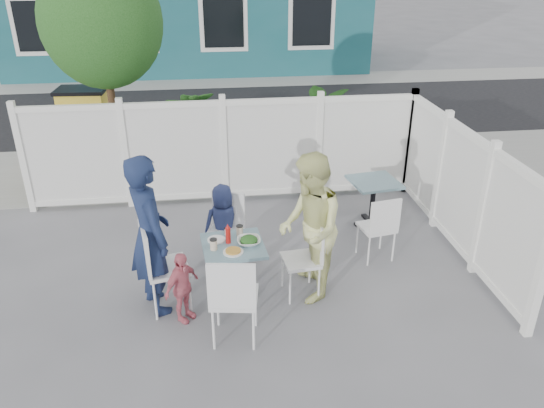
{
  "coord_description": "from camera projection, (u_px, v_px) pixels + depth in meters",
  "views": [
    {
      "loc": [
        -0.13,
        -5.15,
        3.58
      ],
      "look_at": [
        0.55,
        0.22,
        0.96
      ],
      "focal_mm": 35.0,
      "sensor_mm": 36.0,
      "label": 1
    }
  ],
  "objects": [
    {
      "name": "coffee_cup_b",
      "position": [
        240.0,
        231.0,
        5.87
      ],
      "size": [
        0.07,
        0.07,
        0.11
      ],
      "primitive_type": "cylinder",
      "color": "beige",
      "rests_on": "main_table"
    },
    {
      "name": "near_sidewalk",
      "position": [
        217.0,
        167.0,
        9.56
      ],
      "size": [
        24.0,
        2.6,
        0.01
      ],
      "primitive_type": "cube",
      "color": "gray",
      "rests_on": "ground"
    },
    {
      "name": "plate_main",
      "position": [
        233.0,
        252.0,
        5.56
      ],
      "size": [
        0.22,
        0.22,
        0.01
      ],
      "primitive_type": "cylinder",
      "color": "white",
      "rests_on": "main_table"
    },
    {
      "name": "boy",
      "position": [
        224.0,
        224.0,
        6.54
      ],
      "size": [
        0.56,
        0.42,
        1.02
      ],
      "primitive_type": "imported",
      "rotation": [
        0.0,
        0.0,
        3.36
      ],
      "color": "navy",
      "rests_on": "ground"
    },
    {
      "name": "tree",
      "position": [
        101.0,
        22.0,
        7.81
      ],
      "size": [
        1.8,
        1.62,
        3.59
      ],
      "color": "#382316",
      "rests_on": "ground"
    },
    {
      "name": "ground",
      "position": [
        228.0,
        288.0,
        6.18
      ],
      "size": [
        80.0,
        80.0,
        0.0
      ],
      "primitive_type": "plane",
      "color": "slate"
    },
    {
      "name": "salad_bowl",
      "position": [
        249.0,
        241.0,
        5.72
      ],
      "size": [
        0.25,
        0.25,
        0.06
      ],
      "primitive_type": "imported",
      "color": "white",
      "rests_on": "main_table"
    },
    {
      "name": "coffee_cup_a",
      "position": [
        214.0,
        245.0,
        5.6
      ],
      "size": [
        0.08,
        0.08,
        0.11
      ],
      "primitive_type": "cylinder",
      "color": "beige",
      "rests_on": "main_table"
    },
    {
      "name": "fence_right",
      "position": [
        460.0,
        193.0,
        6.71
      ],
      "size": [
        0.08,
        3.66,
        1.6
      ],
      "rotation": [
        0.0,
        0.0,
        1.57
      ],
      "color": "white",
      "rests_on": "ground"
    },
    {
      "name": "spare_table",
      "position": [
        374.0,
        191.0,
        7.4
      ],
      "size": [
        0.72,
        0.72,
        0.67
      ],
      "rotation": [
        0.0,
        0.0,
        0.14
      ],
      "color": "#457079",
      "rests_on": "ground"
    },
    {
      "name": "main_table",
      "position": [
        234.0,
        257.0,
        5.78
      ],
      "size": [
        0.71,
        0.71,
        0.69
      ],
      "rotation": [
        0.0,
        0.0,
        0.09
      ],
      "color": "#457079",
      "rests_on": "ground"
    },
    {
      "name": "fence_back",
      "position": [
        224.0,
        153.0,
        7.99
      ],
      "size": [
        5.86,
        0.08,
        1.6
      ],
      "color": "white",
      "rests_on": "ground"
    },
    {
      "name": "man",
      "position": [
        150.0,
        235.0,
        5.5
      ],
      "size": [
        0.66,
        0.77,
        1.78
      ],
      "primitive_type": "imported",
      "rotation": [
        0.0,
        0.0,
        2.0
      ],
      "color": "#172346",
      "rests_on": "ground"
    },
    {
      "name": "chair_near",
      "position": [
        233.0,
        295.0,
        5.08
      ],
      "size": [
        0.52,
        0.5,
        1.0
      ],
      "rotation": [
        0.0,
        0.0,
        -0.15
      ],
      "color": "white",
      "rests_on": "ground"
    },
    {
      "name": "chair_spare",
      "position": [
        380.0,
        224.0,
        6.52
      ],
      "size": [
        0.46,
        0.45,
        0.88
      ],
      "rotation": [
        0.0,
        0.0,
        0.18
      ],
      "color": "white",
      "rests_on": "ground"
    },
    {
      "name": "pepper_shaker",
      "position": [
        225.0,
        231.0,
        5.93
      ],
      "size": [
        0.03,
        0.03,
        0.07
      ],
      "primitive_type": "cylinder",
      "color": "black",
      "rests_on": "main_table"
    },
    {
      "name": "chair_back",
      "position": [
        226.0,
        224.0,
        6.48
      ],
      "size": [
        0.54,
        0.53,
        0.92
      ],
      "rotation": [
        0.0,
        0.0,
        2.76
      ],
      "color": "white",
      "rests_on": "ground"
    },
    {
      "name": "utility_cabinet",
      "position": [
        88.0,
        132.0,
        9.19
      ],
      "size": [
        0.79,
        0.58,
        1.4
      ],
      "primitive_type": "cube",
      "rotation": [
        0.0,
        0.0,
        -0.06
      ],
      "color": "gold",
      "rests_on": "ground"
    },
    {
      "name": "ketchup_bottle",
      "position": [
        228.0,
        235.0,
        5.71
      ],
      "size": [
        0.06,
        0.06,
        0.18
      ],
      "primitive_type": "cylinder",
      "color": "#B51512",
      "rests_on": "main_table"
    },
    {
      "name": "far_sidewalk",
      "position": [
        209.0,
        82.0,
        15.63
      ],
      "size": [
        24.0,
        1.6,
        0.01
      ],
      "primitive_type": "cube",
      "color": "gray",
      "rests_on": "ground"
    },
    {
      "name": "plate_side",
      "position": [
        216.0,
        240.0,
        5.8
      ],
      "size": [
        0.2,
        0.2,
        0.01
      ],
      "primitive_type": "cylinder",
      "color": "white",
      "rests_on": "main_table"
    },
    {
      "name": "street",
      "position": [
        212.0,
        111.0,
        12.87
      ],
      "size": [
        24.0,
        5.0,
        0.01
      ],
      "primitive_type": "cube",
      "color": "black",
      "rests_on": "ground"
    },
    {
      "name": "salt_shaker",
      "position": [
        226.0,
        232.0,
        5.89
      ],
      "size": [
        0.03,
        0.03,
        0.07
      ],
      "primitive_type": "cylinder",
      "color": "white",
      "rests_on": "main_table"
    },
    {
      "name": "potted_shrub_b",
      "position": [
        323.0,
        139.0,
        8.73
      ],
      "size": [
        1.75,
        1.74,
        1.47
      ],
      "primitive_type": "imported",
      "rotation": [
        0.0,
        0.0,
        2.39
      ],
      "color": "#1B4715",
      "rests_on": "ground"
    },
    {
      "name": "potted_shrub_a",
      "position": [
        195.0,
        138.0,
        8.55
      ],
      "size": [
        1.03,
        1.03,
        1.61
      ],
      "primitive_type": "imported",
      "rotation": [
        0.0,
        0.0,
        3.3
      ],
      "color": "#1B4715",
      "rests_on": "ground"
    },
    {
      "name": "toddler",
      "position": [
        182.0,
        287.0,
        5.5
      ],
      "size": [
        0.46,
        0.48,
        0.81
      ],
      "primitive_type": "imported",
      "rotation": [
        0.0,
        0.0,
        0.85
      ],
      "color": "#D76979",
      "rests_on": "ground"
    },
    {
      "name": "chair_left",
      "position": [
        158.0,
        261.0,
        5.6
      ],
      "size": [
        0.54,
        0.55,
        1.01
      ],
      "rotation": [
        0.0,
        0.0,
        -1.33
      ],
      "color": "white",
      "rests_on": "ground"
    },
    {
      "name": "chair_right",
      "position": [
        308.0,
        253.0,
        5.88
      ],
      "size": [
        0.44,
        0.45,
        0.9
      ],
      "rotation": [
        0.0,
        0.0,
        1.67
      ],
      "color": "white",
      "rests_on": "ground"
    },
    {
      "name": "woman",
      "position": [
        310.0,
        228.0,
        5.73
      ],
      "size": [
        0.68,
        0.86,
        1.69
      ],
      "primitive_type": "imported",
      "rotation": [
        0.0,
        0.0,
        -1.63
      ],
      "color": "#CED43E",
      "rests_on": "ground"
    }
  ]
}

